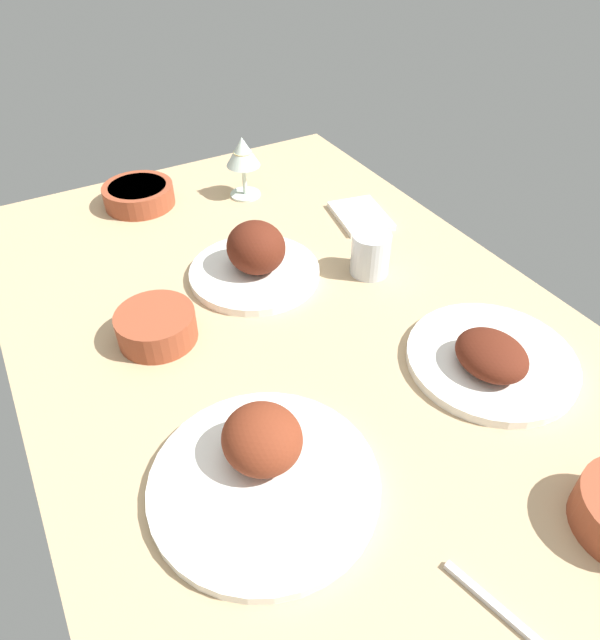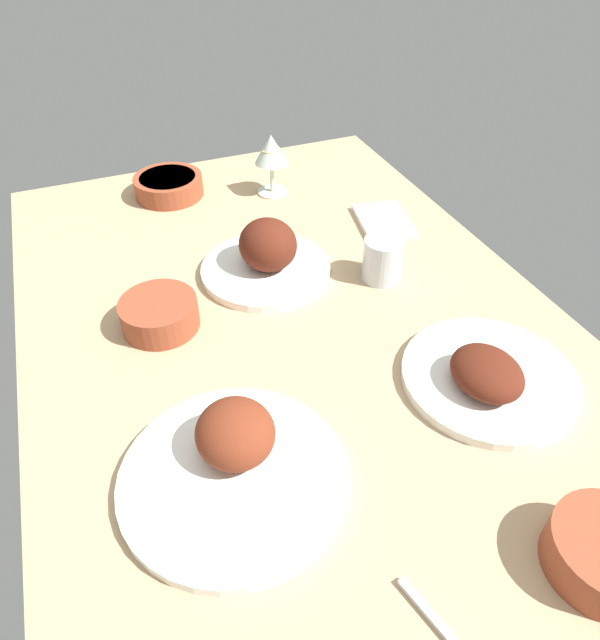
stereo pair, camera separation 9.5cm
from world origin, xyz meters
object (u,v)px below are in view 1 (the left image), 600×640
object	(u,v)px
plate_center_main	(255,259)
folded_napkin	(361,216)
bowl_soup	(156,325)
bowl_pasta	(139,194)
plate_near_viewer	(491,358)
water_tumbler	(370,254)
spoon_loose	(513,622)
plate_far_side	(264,466)
wine_glass	(243,155)

from	to	relation	value
plate_center_main	folded_napkin	world-z (taller)	plate_center_main
bowl_soup	bowl_pasta	bearing A→B (deg)	166.22
plate_near_viewer	water_tumbler	distance (cm)	30.70
plate_near_viewer	spoon_loose	bearing A→B (deg)	-40.07
water_tumbler	folded_napkin	world-z (taller)	water_tumbler
bowl_pasta	folded_napkin	world-z (taller)	bowl_pasta
plate_center_main	bowl_soup	world-z (taller)	plate_center_main
bowl_soup	water_tumbler	distance (cm)	41.41
folded_napkin	plate_far_side	bearing A→B (deg)	-44.73
spoon_loose	plate_far_side	bearing A→B (deg)	13.16
plate_near_viewer	water_tumbler	bearing A→B (deg)	-176.73
plate_center_main	bowl_pasta	bearing A→B (deg)	-163.82
plate_center_main	wine_glass	world-z (taller)	wine_glass
plate_center_main	plate_far_side	bearing A→B (deg)	-24.80
folded_napkin	spoon_loose	distance (cm)	84.63
plate_far_side	bowl_soup	world-z (taller)	plate_far_side
plate_far_side	water_tumbler	distance (cm)	49.36
plate_near_viewer	spoon_loose	world-z (taller)	plate_near_viewer
bowl_pasta	bowl_soup	world-z (taller)	bowl_soup
bowl_soup	folded_napkin	world-z (taller)	bowl_soup
plate_near_viewer	plate_center_main	bearing A→B (deg)	-152.39
plate_near_viewer	plate_center_main	size ratio (longest dim) A/B	1.08
bowl_pasta	folded_napkin	distance (cm)	49.98
plate_center_main	bowl_pasta	distance (cm)	39.02
plate_far_side	folded_napkin	bearing A→B (deg)	135.27
plate_center_main	plate_far_side	world-z (taller)	plate_center_main
bowl_soup	wine_glass	xyz separation A→B (cm)	(-37.61, 33.78, 7.09)
plate_near_viewer	folded_napkin	distance (cm)	48.73
bowl_pasta	wine_glass	distance (cm)	25.06
water_tumbler	spoon_loose	world-z (taller)	water_tumbler
wine_glass	bowl_pasta	bearing A→B (deg)	-109.18
plate_near_viewer	plate_far_side	size ratio (longest dim) A/B	0.90
bowl_soup	plate_near_viewer	bearing A→B (deg)	53.19
plate_near_viewer	water_tumbler	world-z (taller)	water_tumbler
plate_near_viewer	folded_napkin	xyz separation A→B (cm)	(-48.02, 8.19, -1.39)
water_tumbler	spoon_loose	bearing A→B (deg)	-21.12
plate_near_viewer	plate_far_side	world-z (taller)	plate_far_side
wine_glass	spoon_loose	bearing A→B (deg)	-8.98
folded_napkin	plate_center_main	bearing A→B (deg)	-75.20
spoon_loose	wine_glass	bearing A→B (deg)	-22.86
wine_glass	spoon_loose	size ratio (longest dim) A/B	0.81
plate_center_main	folded_napkin	distance (cm)	30.43
plate_center_main	plate_far_side	size ratio (longest dim) A/B	0.83
bowl_pasta	plate_near_viewer	bearing A→B (deg)	22.34
bowl_soup	wine_glass	world-z (taller)	wine_glass
wine_glass	folded_napkin	size ratio (longest dim) A/B	0.99
bowl_pasta	wine_glass	size ratio (longest dim) A/B	1.11
bowl_soup	spoon_loose	world-z (taller)	bowl_soup
bowl_soup	spoon_loose	bearing A→B (deg)	16.20
bowl_soup	plate_far_side	bearing A→B (deg)	5.44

